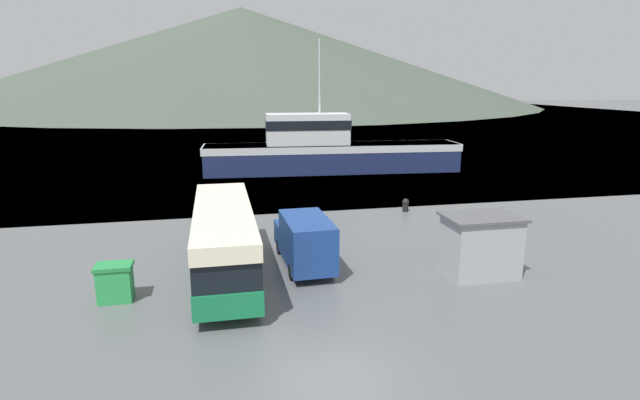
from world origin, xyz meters
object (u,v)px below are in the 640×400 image
(dock_kiosk, at_px, (480,245))
(storage_bin, at_px, (115,282))
(fishing_boat, at_px, (328,150))
(delivery_van, at_px, (304,240))
(tour_bus, at_px, (224,237))

(dock_kiosk, bearing_deg, storage_bin, 178.38)
(dock_kiosk, bearing_deg, fishing_boat, 91.75)
(delivery_van, relative_size, dock_kiosk, 1.72)
(fishing_boat, height_order, dock_kiosk, fishing_boat)
(delivery_van, bearing_deg, tour_bus, -176.52)
(delivery_van, distance_m, storage_bin, 8.21)
(fishing_boat, bearing_deg, storage_bin, -24.67)
(tour_bus, xyz_separation_m, delivery_van, (3.64, 0.32, -0.46))
(delivery_van, bearing_deg, dock_kiosk, -21.07)
(storage_bin, bearing_deg, tour_bus, 23.54)
(fishing_boat, bearing_deg, tour_bus, -18.54)
(fishing_boat, xyz_separation_m, storage_bin, (-14.48, -26.63, -1.31))
(storage_bin, xyz_separation_m, dock_kiosk, (15.31, -0.43, 0.61))
(tour_bus, bearing_deg, storage_bin, -156.45)
(dock_kiosk, bearing_deg, tour_bus, 168.28)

